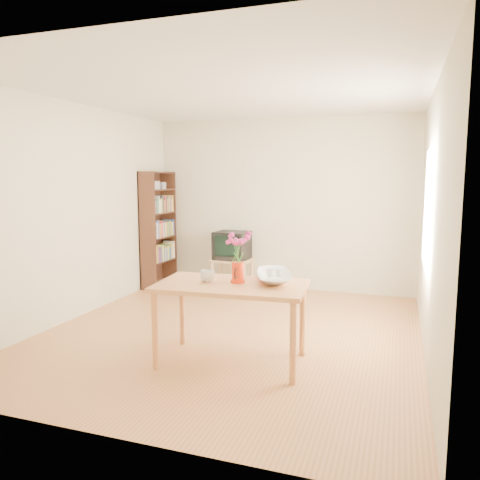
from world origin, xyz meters
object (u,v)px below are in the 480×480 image
at_px(mug, 207,276).
at_px(television, 232,245).
at_px(table, 231,293).
at_px(bowl, 274,257).
at_px(pitcher, 238,273).

height_order(mug, television, television).
distance_m(table, bowl, 0.52).
distance_m(table, pitcher, 0.19).
distance_m(pitcher, mug, 0.29).
bearing_deg(bowl, television, 117.64).
distance_m(pitcher, television, 2.90).
height_order(table, pitcher, pitcher).
relative_size(mug, television, 0.27).
xyz_separation_m(mug, television, (-0.75, 2.77, -0.13)).
bearing_deg(television, bowl, -59.24).
distance_m(pitcher, bowl, 0.37).
bearing_deg(mug, television, -93.14).
xyz_separation_m(mug, bowl, (0.57, 0.25, 0.17)).
xyz_separation_m(bowl, television, (-1.32, 2.53, -0.29)).
distance_m(table, mug, 0.28).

